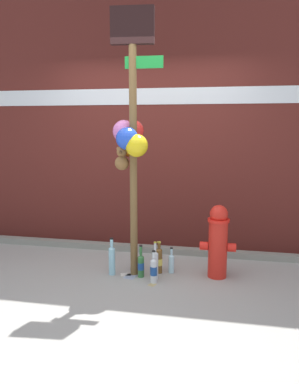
{
  "coord_description": "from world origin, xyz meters",
  "views": [
    {
      "loc": [
        0.99,
        -3.51,
        1.64
      ],
      "look_at": [
        0.2,
        0.41,
        0.94
      ],
      "focal_mm": 35.82,
      "sensor_mm": 36.0,
      "label": 1
    }
  ],
  "objects_px": {
    "bottle_3": "(171,262)",
    "bottle_4": "(134,259)",
    "fire_hydrant": "(218,241)",
    "bottle_0": "(155,264)",
    "bottle_6": "(112,259)",
    "bottle_2": "(159,260)",
    "bottle_1": "(154,270)",
    "bottle_5": "(141,265)",
    "memorial_post": "(131,127)"
  },
  "relations": [
    {
      "from": "fire_hydrant",
      "to": "bottle_5",
      "type": "distance_m",
      "value": 0.87
    },
    {
      "from": "fire_hydrant",
      "to": "bottle_3",
      "type": "bearing_deg",
      "value": 178.21
    },
    {
      "from": "fire_hydrant",
      "to": "bottle_4",
      "type": "relative_size",
      "value": 2.54
    },
    {
      "from": "bottle_2",
      "to": "bottle_4",
      "type": "distance_m",
      "value": 0.3
    },
    {
      "from": "bottle_2",
      "to": "memorial_post",
      "type": "bearing_deg",
      "value": -163.76
    },
    {
      "from": "fire_hydrant",
      "to": "bottle_0",
      "type": "xyz_separation_m",
      "value": [
        -0.65,
        -0.2,
        -0.24
      ]
    },
    {
      "from": "fire_hydrant",
      "to": "bottle_2",
      "type": "distance_m",
      "value": 0.69
    },
    {
      "from": "fire_hydrant",
      "to": "bottle_4",
      "type": "height_order",
      "value": "fire_hydrant"
    },
    {
      "from": "fire_hydrant",
      "to": "bottle_0",
      "type": "bearing_deg",
      "value": -163.13
    },
    {
      "from": "bottle_3",
      "to": "bottle_5",
      "type": "relative_size",
      "value": 0.81
    },
    {
      "from": "fire_hydrant",
      "to": "bottle_3",
      "type": "xyz_separation_m",
      "value": [
        -0.51,
        0.02,
        -0.29
      ]
    },
    {
      "from": "bottle_0",
      "to": "bottle_1",
      "type": "height_order",
      "value": "bottle_0"
    },
    {
      "from": "bottle_0",
      "to": "bottle_6",
      "type": "xyz_separation_m",
      "value": [
        -0.49,
        0.03,
        0.01
      ]
    },
    {
      "from": "bottle_2",
      "to": "bottle_6",
      "type": "distance_m",
      "value": 0.52
    },
    {
      "from": "bottle_1",
      "to": "bottle_4",
      "type": "relative_size",
      "value": 1.12
    },
    {
      "from": "memorial_post",
      "to": "bottle_5",
      "type": "bearing_deg",
      "value": -29.61
    },
    {
      "from": "bottle_3",
      "to": "bottle_4",
      "type": "height_order",
      "value": "bottle_4"
    },
    {
      "from": "bottle_1",
      "to": "bottle_4",
      "type": "xyz_separation_m",
      "value": [
        -0.29,
        0.31,
        -0.02
      ]
    },
    {
      "from": "bottle_3",
      "to": "bottle_6",
      "type": "distance_m",
      "value": 0.67
    },
    {
      "from": "memorial_post",
      "to": "bottle_0",
      "type": "bearing_deg",
      "value": -18.43
    },
    {
      "from": "bottle_1",
      "to": "bottle_3",
      "type": "xyz_separation_m",
      "value": [
        0.14,
        0.32,
        -0.03
      ]
    },
    {
      "from": "bottle_3",
      "to": "bottle_4",
      "type": "xyz_separation_m",
      "value": [
        -0.43,
        -0.0,
        0.01
      ]
    },
    {
      "from": "bottle_3",
      "to": "bottle_4",
      "type": "distance_m",
      "value": 0.43
    },
    {
      "from": "memorial_post",
      "to": "bottle_4",
      "type": "xyz_separation_m",
      "value": [
        0.0,
        0.12,
        -1.49
      ]
    },
    {
      "from": "memorial_post",
      "to": "fire_hydrant",
      "type": "height_order",
      "value": "memorial_post"
    },
    {
      "from": "bottle_1",
      "to": "bottle_6",
      "type": "xyz_separation_m",
      "value": [
        -0.5,
        0.14,
        0.03
      ]
    },
    {
      "from": "bottle_3",
      "to": "bottle_6",
      "type": "relative_size",
      "value": 0.7
    },
    {
      "from": "fire_hydrant",
      "to": "bottle_4",
      "type": "bearing_deg",
      "value": 179.22
    },
    {
      "from": "bottle_2",
      "to": "bottle_0",
      "type": "bearing_deg",
      "value": -93.4
    },
    {
      "from": "fire_hydrant",
      "to": "bottle_1",
      "type": "distance_m",
      "value": 0.76
    },
    {
      "from": "memorial_post",
      "to": "bottle_5",
      "type": "distance_m",
      "value": 1.48
    },
    {
      "from": "bottle_4",
      "to": "bottle_2",
      "type": "bearing_deg",
      "value": -6.1
    },
    {
      "from": "memorial_post",
      "to": "bottle_3",
      "type": "xyz_separation_m",
      "value": [
        0.43,
        0.12,
        -1.49
      ]
    },
    {
      "from": "memorial_post",
      "to": "bottle_0",
      "type": "height_order",
      "value": "memorial_post"
    },
    {
      "from": "bottle_3",
      "to": "bottle_2",
      "type": "bearing_deg",
      "value": -165.77
    },
    {
      "from": "bottle_5",
      "to": "bottle_4",
      "type": "bearing_deg",
      "value": 122.91
    },
    {
      "from": "bottle_1",
      "to": "bottle_6",
      "type": "distance_m",
      "value": 0.51
    },
    {
      "from": "bottle_1",
      "to": "bottle_5",
      "type": "xyz_separation_m",
      "value": [
        -0.17,
        0.13,
        -0.01
      ]
    },
    {
      "from": "bottle_3",
      "to": "bottle_4",
      "type": "bearing_deg",
      "value": -179.59
    },
    {
      "from": "memorial_post",
      "to": "bottle_6",
      "type": "bearing_deg",
      "value": -163.79
    },
    {
      "from": "bottle_3",
      "to": "bottle_5",
      "type": "distance_m",
      "value": 0.36
    },
    {
      "from": "fire_hydrant",
      "to": "bottle_6",
      "type": "relative_size",
      "value": 1.91
    },
    {
      "from": "bottle_3",
      "to": "bottle_6",
      "type": "height_order",
      "value": "bottle_6"
    },
    {
      "from": "fire_hydrant",
      "to": "bottle_2",
      "type": "relative_size",
      "value": 2.21
    },
    {
      "from": "memorial_post",
      "to": "bottle_4",
      "type": "bearing_deg",
      "value": 89.64
    },
    {
      "from": "bottle_5",
      "to": "fire_hydrant",
      "type": "bearing_deg",
      "value": 11.95
    },
    {
      "from": "bottle_5",
      "to": "bottle_2",
      "type": "bearing_deg",
      "value": 41.74
    },
    {
      "from": "bottle_3",
      "to": "bottle_5",
      "type": "bearing_deg",
      "value": -148.56
    },
    {
      "from": "fire_hydrant",
      "to": "bottle_5",
      "type": "height_order",
      "value": "fire_hydrant"
    },
    {
      "from": "memorial_post",
      "to": "bottle_3",
      "type": "relative_size",
      "value": 9.57
    }
  ]
}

